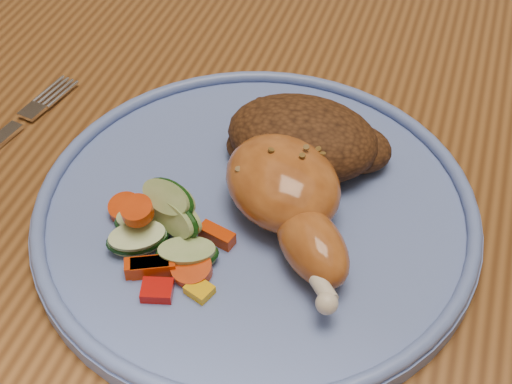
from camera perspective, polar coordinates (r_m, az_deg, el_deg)
dining_table at (r=0.62m, az=12.30°, el=-3.22°), size 0.90×1.40×0.75m
chair_far at (r=1.22m, az=15.89°, el=12.74°), size 0.42×0.42×0.91m
plate at (r=0.50m, az=0.00°, el=-1.70°), size 0.31×0.31×0.01m
plate_rim at (r=0.49m, az=0.00°, el=-0.82°), size 0.31×0.31×0.01m
chicken_leg at (r=0.47m, az=2.69°, el=-0.40°), size 0.13×0.15×0.05m
rice_pilaf at (r=0.52m, az=4.00°, el=4.19°), size 0.12×0.08×0.05m
vegetable_pile at (r=0.47m, az=-7.50°, el=-3.12°), size 0.09×0.09×0.05m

